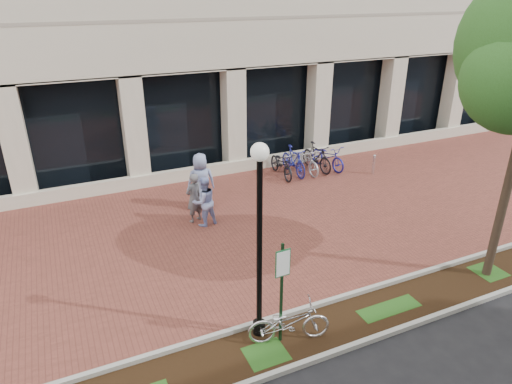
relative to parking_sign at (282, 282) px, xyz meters
name	(u,v)px	position (x,y,z in m)	size (l,w,h in m)	color
ground	(234,228)	(0.99, 5.16, -1.55)	(120.00, 120.00, 0.00)	black
brick_plaza	(234,228)	(0.99, 5.16, -1.55)	(40.00, 9.00, 0.01)	brown
planting_strip	(321,330)	(0.99, -0.09, -1.55)	(40.00, 1.50, 0.01)	black
curb_plaza_side	(305,309)	(0.99, 0.66, -1.49)	(40.00, 0.12, 0.12)	#A0A097
curb_street_side	(340,350)	(0.99, -0.84, -1.49)	(40.00, 0.12, 0.12)	#A0A097
parking_sign	(282,282)	(0.00, 0.00, 0.00)	(0.34, 0.07, 2.44)	#123319
lamppost	(259,235)	(-0.31, 0.43, 0.95)	(0.36, 0.36, 4.44)	black
locked_bicycle	(289,323)	(0.18, -0.04, -1.08)	(0.63, 1.79, 0.94)	silver
pedestrian_left	(194,198)	(0.01, 6.15, -0.72)	(0.61, 0.40, 1.67)	#5A5A5E
pedestrian_mid	(204,201)	(0.23, 5.78, -0.72)	(0.81, 0.63, 1.66)	#97A8E2
pedestrian_right	(201,181)	(0.54, 7.02, -0.56)	(0.97, 0.63, 1.98)	#7E8DBC
bollard	(374,164)	(7.95, 7.11, -1.12)	(0.12, 0.12, 0.85)	silver
bike_rack_cluster	(305,160)	(5.50, 8.47, -1.01)	(3.10, 2.08, 1.16)	black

